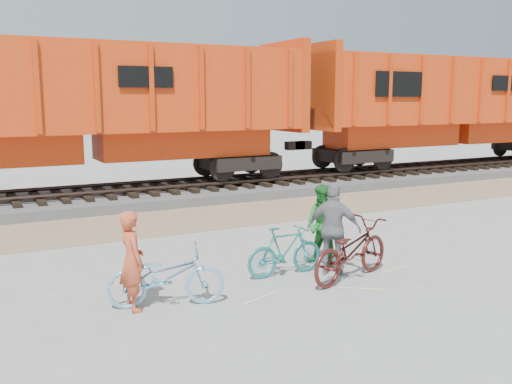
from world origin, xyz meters
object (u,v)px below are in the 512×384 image
(bicycle_maroon, at_px, (351,250))
(person_woman, at_px, (334,229))
(hopper_car_right, at_px, (450,104))
(bicycle_teal, at_px, (285,251))
(person_solo, at_px, (132,261))
(hopper_car_center, at_px, (86,106))
(bicycle_blue, at_px, (166,276))
(person_man, at_px, (324,226))

(bicycle_maroon, bearing_deg, person_woman, -3.42)
(hopper_car_right, xyz_separation_m, person_woman, (-12.47, -9.27, -2.15))
(bicycle_teal, bearing_deg, person_solo, 97.82)
(hopper_car_center, xyz_separation_m, person_woman, (2.53, -9.27, -2.15))
(hopper_car_center, xyz_separation_m, hopper_car_right, (15.00, 0.00, 0.00))
(person_solo, bearing_deg, bicycle_blue, -105.88)
(bicycle_blue, height_order, person_solo, person_solo)
(bicycle_blue, bearing_deg, bicycle_maroon, -77.87)
(person_woman, bearing_deg, bicycle_blue, 48.56)
(hopper_car_center, height_order, person_woman, hopper_car_center)
(person_solo, xyz_separation_m, person_man, (3.96, 0.60, 0.02))
(hopper_car_right, bearing_deg, hopper_car_center, 180.00)
(hopper_car_center, bearing_deg, bicycle_blue, -94.63)
(hopper_car_center, distance_m, person_woman, 9.85)
(hopper_car_right, height_order, person_woman, hopper_car_right)
(bicycle_teal, relative_size, bicycle_maroon, 0.75)
(hopper_car_right, bearing_deg, bicycle_blue, -149.16)
(bicycle_maroon, height_order, person_man, person_man)
(person_woman, bearing_deg, person_solo, 46.73)
(hopper_car_center, relative_size, hopper_car_right, 1.00)
(bicycle_teal, xyz_separation_m, person_solo, (-2.96, -0.40, 0.32))
(bicycle_maroon, xyz_separation_m, person_woman, (-0.10, 0.40, 0.31))
(bicycle_maroon, xyz_separation_m, person_solo, (-3.89, 0.36, 0.24))
(person_solo, bearing_deg, bicycle_maroon, -99.80)
(hopper_car_center, relative_size, person_solo, 8.94)
(hopper_car_right, distance_m, bicycle_teal, 16.21)
(person_woman, bearing_deg, hopper_car_right, -97.30)
(bicycle_maroon, distance_m, person_woman, 0.52)
(bicycle_blue, xyz_separation_m, person_woman, (3.29, 0.14, 0.37))
(person_solo, height_order, person_man, person_man)
(person_solo, distance_m, person_woman, 3.80)
(hopper_car_right, relative_size, bicycle_maroon, 6.77)
(bicycle_maroon, bearing_deg, hopper_car_right, -69.44)
(bicycle_teal, height_order, bicycle_maroon, bicycle_maroon)
(hopper_car_right, xyz_separation_m, bicycle_teal, (-13.30, -8.91, -2.54))
(hopper_car_center, distance_m, bicycle_teal, 9.42)
(person_woman, bearing_deg, hopper_car_center, -28.65)
(hopper_car_right, relative_size, person_man, 8.76)
(bicycle_blue, relative_size, person_solo, 1.18)
(bicycle_maroon, distance_m, person_solo, 3.92)
(hopper_car_center, height_order, bicycle_blue, hopper_car_center)
(bicycle_maroon, xyz_separation_m, person_man, (0.07, 0.96, 0.26))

